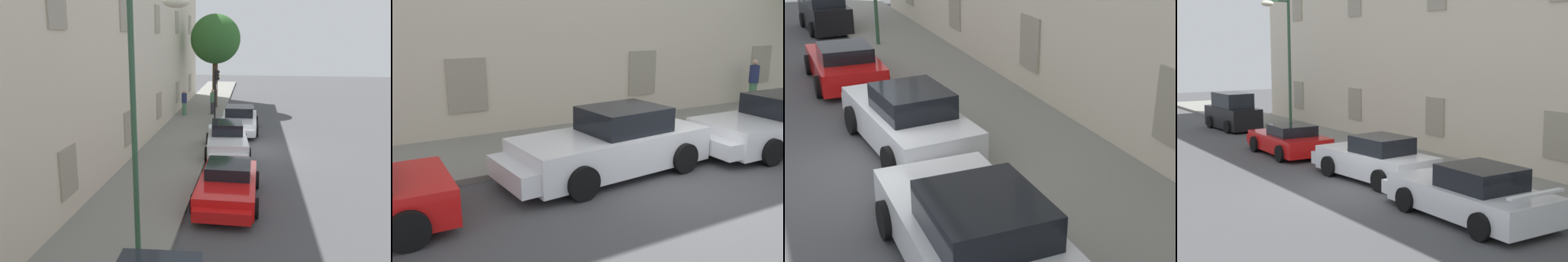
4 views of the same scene
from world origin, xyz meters
The scene contains 8 objects.
ground_plane centered at (0.00, 0.00, 0.00)m, with size 80.00×80.00×0.00m, color #444447.
sidewalk centered at (0.00, 3.88, 0.07)m, with size 60.00×3.37×0.14m, color gray.
building_facade centered at (0.00, 7.19, 5.42)m, with size 37.45×3.75×10.79m.
sportscar_red_lead centered at (-6.77, 0.95, 0.56)m, with size 4.57×2.18×1.24m.
sportscar_yellow_flank centered at (-1.05, 1.33, 0.64)m, with size 4.96×2.33×1.48m.
sportscar_white_middle centered at (3.97, 0.93, 0.61)m, with size 5.01×2.27×1.42m.
hatchback_parked centered at (-14.77, 1.61, 0.86)m, with size 3.97×1.93×1.92m.
street_lamp centered at (-10.70, 2.58, 4.49)m, with size 0.44×1.42×6.39m.
Camera 4 is at (15.08, -9.28, 4.42)m, focal length 54.82 mm.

